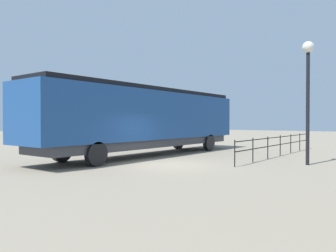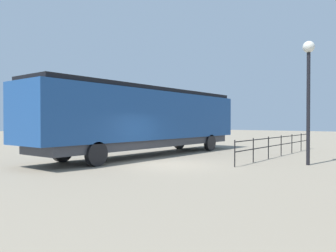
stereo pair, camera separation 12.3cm
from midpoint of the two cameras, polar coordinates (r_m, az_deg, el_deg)
ground_plane at (r=15.22m, az=0.25°, el=-6.74°), size 120.00×120.00×0.00m
locomotive at (r=19.63m, az=-2.44°, el=1.45°), size 2.89×15.42×3.93m
lamp_post at (r=16.42m, az=23.44°, el=7.99°), size 0.53×0.53×5.66m
platform_fence at (r=20.18m, az=19.25°, el=-2.72°), size 0.05×12.00×1.19m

